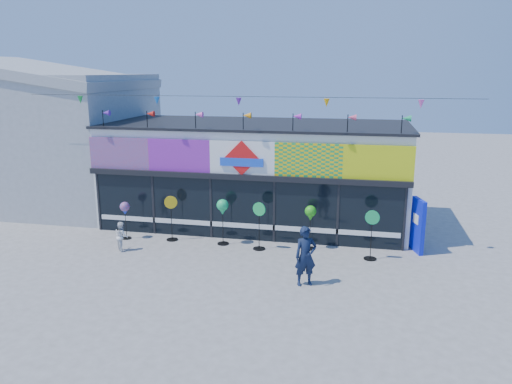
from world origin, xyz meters
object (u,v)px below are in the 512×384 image
(spinner_4, at_px, (310,214))
(adult_man, at_px, (306,256))
(spinner_2, at_px, (223,208))
(blue_sign, at_px, (418,225))
(spinner_0, at_px, (125,209))
(spinner_3, at_px, (259,225))
(child, at_px, (121,236))
(spinner_1, at_px, (171,217))
(spinner_5, at_px, (371,234))

(spinner_4, xyz_separation_m, adult_man, (0.18, -3.08, -0.38))
(spinner_2, relative_size, spinner_4, 1.06)
(blue_sign, distance_m, spinner_2, 6.86)
(spinner_2, bearing_deg, spinner_4, 2.52)
(spinner_0, relative_size, adult_man, 0.80)
(spinner_3, relative_size, spinner_4, 1.08)
(blue_sign, height_order, spinner_3, blue_sign)
(spinner_2, xyz_separation_m, child, (-3.32, -1.35, -0.83))
(spinner_0, bearing_deg, spinner_3, -1.15)
(blue_sign, height_order, child, blue_sign)
(spinner_1, height_order, spinner_5, spinner_5)
(spinner_1, xyz_separation_m, spinner_4, (5.13, 0.10, 0.38))
(adult_man, height_order, child, adult_man)
(adult_man, bearing_deg, spinner_4, 69.25)
(blue_sign, xyz_separation_m, spinner_5, (-1.58, -1.11, -0.05))
(blue_sign, relative_size, spinner_2, 1.12)
(blue_sign, bearing_deg, spinner_1, 167.51)
(spinner_0, xyz_separation_m, child, (0.41, -1.19, -0.62))
(spinner_1, distance_m, adult_man, 6.09)
(spinner_2, xyz_separation_m, spinner_3, (1.39, -0.26, -0.44))
(blue_sign, bearing_deg, spinner_3, 173.07)
(blue_sign, xyz_separation_m, spinner_0, (-10.55, -0.82, 0.19))
(spinner_2, relative_size, spinner_5, 0.99)
(spinner_1, distance_m, spinner_5, 7.24)
(spinner_1, xyz_separation_m, spinner_3, (3.38, -0.29, 0.01))
(spinner_1, xyz_separation_m, child, (-1.33, -1.39, -0.38))
(blue_sign, height_order, adult_man, blue_sign)
(spinner_4, bearing_deg, blue_sign, 8.14)
(spinner_0, relative_size, spinner_5, 0.84)
(spinner_5, distance_m, adult_man, 3.15)
(spinner_3, bearing_deg, blue_sign, 9.63)
(spinner_4, xyz_separation_m, spinner_5, (2.09, -0.58, -0.38))
(spinner_2, relative_size, spinner_3, 0.98)
(blue_sign, height_order, spinner_2, blue_sign)
(spinner_3, xyz_separation_m, spinner_5, (3.84, -0.18, -0.01))
(spinner_1, height_order, spinner_3, spinner_3)
(spinner_5, xyz_separation_m, adult_man, (-1.91, -2.50, -0.01))
(spinner_5, bearing_deg, blue_sign, 35.00)
(spinner_0, height_order, spinner_2, spinner_2)
(spinner_1, bearing_deg, spinner_4, 1.12)
(spinner_1, bearing_deg, adult_man, -29.31)
(spinner_0, relative_size, spinner_2, 0.85)
(blue_sign, relative_size, spinner_4, 1.19)
(spinner_5, relative_size, child, 1.63)
(blue_sign, distance_m, spinner_5, 1.93)
(blue_sign, distance_m, adult_man, 5.02)
(spinner_5, xyz_separation_m, child, (-8.55, -0.91, -0.38))
(spinner_2, height_order, adult_man, adult_man)
(spinner_2, distance_m, child, 3.67)
(spinner_0, distance_m, spinner_2, 3.74)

